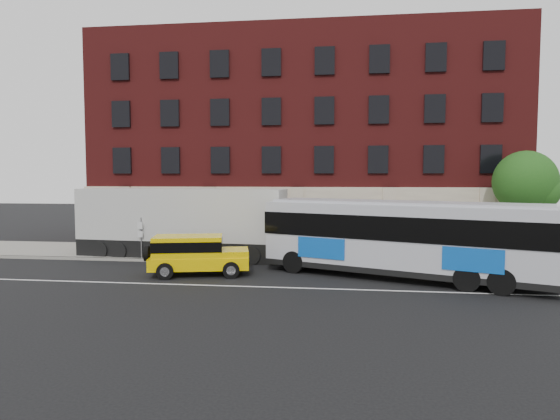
# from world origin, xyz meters

# --- Properties ---
(ground) EXTENTS (120.00, 120.00, 0.00)m
(ground) POSITION_xyz_m (0.00, 0.00, 0.00)
(ground) COLOR black
(ground) RESTS_ON ground
(sidewalk) EXTENTS (60.00, 6.00, 0.15)m
(sidewalk) POSITION_xyz_m (0.00, 9.00, 0.07)
(sidewalk) COLOR gray
(sidewalk) RESTS_ON ground
(kerb) EXTENTS (60.00, 0.25, 0.15)m
(kerb) POSITION_xyz_m (0.00, 6.00, 0.07)
(kerb) COLOR gray
(kerb) RESTS_ON ground
(lane_line) EXTENTS (60.00, 0.12, 0.01)m
(lane_line) POSITION_xyz_m (0.00, 0.50, 0.01)
(lane_line) COLOR silver
(lane_line) RESTS_ON ground
(building) EXTENTS (30.00, 12.10, 15.00)m
(building) POSITION_xyz_m (-0.01, 16.92, 7.58)
(building) COLOR #5C1615
(building) RESTS_ON sidewalk
(sign_pole) EXTENTS (0.30, 0.20, 2.50)m
(sign_pole) POSITION_xyz_m (-8.50, 6.15, 1.45)
(sign_pole) COLOR gray
(sign_pole) RESTS_ON ground
(street_tree) EXTENTS (3.60, 3.60, 6.20)m
(street_tree) POSITION_xyz_m (13.54, 9.48, 4.41)
(street_tree) COLOR #3E301F
(street_tree) RESTS_ON sidewalk
(city_bus) EXTENTS (13.54, 7.62, 3.68)m
(city_bus) POSITION_xyz_m (5.79, 3.09, 2.03)
(city_bus) COLOR #B2B4BD
(city_bus) RESTS_ON ground
(yellow_suv) EXTENTS (5.24, 3.04, 1.95)m
(yellow_suv) POSITION_xyz_m (-4.23, 2.67, 1.12)
(yellow_suv) COLOR #FFD200
(yellow_suv) RESTS_ON ground
(shipping_container) EXTENTS (12.52, 3.48, 4.12)m
(shipping_container) POSITION_xyz_m (-6.50, 7.34, 2.04)
(shipping_container) COLOR black
(shipping_container) RESTS_ON ground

